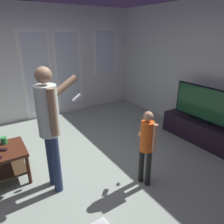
{
  "coord_description": "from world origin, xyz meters",
  "views": [
    {
      "loc": [
        -0.88,
        -2.42,
        2.01
      ],
      "look_at": [
        0.72,
        0.08,
        0.85
      ],
      "focal_mm": 33.14,
      "sensor_mm": 36.0,
      "label": 1
    }
  ],
  "objects_px": {
    "flat_screen_tv": "(203,104)",
    "dvd_remote_slim": "(1,150)",
    "tv_stand": "(199,131)",
    "cup_by_laptop": "(4,141)",
    "person_adult": "(50,121)",
    "person_child": "(147,142)"
  },
  "relations": [
    {
      "from": "person_child",
      "to": "cup_by_laptop",
      "type": "distance_m",
      "value": 2.05
    },
    {
      "from": "person_adult",
      "to": "cup_by_laptop",
      "type": "bearing_deg",
      "value": 125.49
    },
    {
      "from": "flat_screen_tv",
      "to": "cup_by_laptop",
      "type": "xyz_separation_m",
      "value": [
        -3.28,
        0.95,
        -0.22
      ]
    },
    {
      "from": "tv_stand",
      "to": "dvd_remote_slim",
      "type": "xyz_separation_m",
      "value": [
        -3.35,
        0.77,
        0.29
      ]
    },
    {
      "from": "flat_screen_tv",
      "to": "person_adult",
      "type": "xyz_separation_m",
      "value": [
        -2.77,
        0.23,
        0.24
      ]
    },
    {
      "from": "tv_stand",
      "to": "person_adult",
      "type": "xyz_separation_m",
      "value": [
        -2.77,
        0.24,
        0.78
      ]
    },
    {
      "from": "person_adult",
      "to": "dvd_remote_slim",
      "type": "bearing_deg",
      "value": 137.1
    },
    {
      "from": "person_child",
      "to": "cup_by_laptop",
      "type": "relative_size",
      "value": 10.96
    },
    {
      "from": "tv_stand",
      "to": "person_child",
      "type": "distance_m",
      "value": 1.79
    },
    {
      "from": "flat_screen_tv",
      "to": "person_child",
      "type": "relative_size",
      "value": 1.1
    },
    {
      "from": "dvd_remote_slim",
      "to": "cup_by_laptop",
      "type": "bearing_deg",
      "value": 103.74
    },
    {
      "from": "person_child",
      "to": "dvd_remote_slim",
      "type": "bearing_deg",
      "value": 145.46
    },
    {
      "from": "tv_stand",
      "to": "dvd_remote_slim",
      "type": "bearing_deg",
      "value": 167.01
    },
    {
      "from": "tv_stand",
      "to": "person_adult",
      "type": "height_order",
      "value": "person_adult"
    },
    {
      "from": "dvd_remote_slim",
      "to": "flat_screen_tv",
      "type": "bearing_deg",
      "value": 21.73
    },
    {
      "from": "tv_stand",
      "to": "person_adult",
      "type": "bearing_deg",
      "value": 175.13
    },
    {
      "from": "person_adult",
      "to": "person_child",
      "type": "relative_size",
      "value": 1.52
    },
    {
      "from": "cup_by_laptop",
      "to": "person_adult",
      "type": "bearing_deg",
      "value": -54.51
    },
    {
      "from": "flat_screen_tv",
      "to": "dvd_remote_slim",
      "type": "xyz_separation_m",
      "value": [
        -3.34,
        0.77,
        -0.26
      ]
    },
    {
      "from": "flat_screen_tv",
      "to": "dvd_remote_slim",
      "type": "bearing_deg",
      "value": 167.06
    },
    {
      "from": "flat_screen_tv",
      "to": "person_adult",
      "type": "height_order",
      "value": "person_adult"
    },
    {
      "from": "dvd_remote_slim",
      "to": "tv_stand",
      "type": "bearing_deg",
      "value": 21.67
    }
  ]
}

